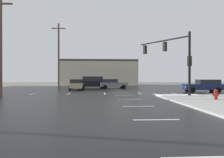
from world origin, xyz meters
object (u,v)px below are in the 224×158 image
sedan_navy (204,86)px  traffic_signal_mast (173,54)px  sedan_tan (77,84)px  utility_pole_mid (1,44)px  fire_hydrant (216,94)px  utility_pole_far (59,55)px  suv_black (92,82)px  sedan_grey (113,84)px

sedan_navy → traffic_signal_mast: bearing=45.0°
traffic_signal_mast → sedan_tan: 15.24m
sedan_navy → utility_pole_mid: (-22.20, -4.66, 4.18)m
fire_hydrant → utility_pole_far: size_ratio=0.08×
suv_black → utility_pole_far: size_ratio=0.47×
fire_hydrant → utility_pole_far: utility_pole_far is taller
fire_hydrant → suv_black: size_ratio=0.16×
traffic_signal_mast → utility_pole_mid: size_ratio=0.61×
traffic_signal_mast → fire_hydrant: 5.88m
fire_hydrant → sedan_tan: bearing=130.7°
sedan_navy → utility_pole_far: 21.55m
traffic_signal_mast → sedan_tan: bearing=11.8°
traffic_signal_mast → utility_pole_mid: (-16.60, 0.03, 0.89)m
sedan_navy → suv_black: (-14.25, 9.99, 0.24)m
sedan_navy → sedan_grey: bearing=-34.4°
traffic_signal_mast → suv_black: (-8.66, 14.68, -3.05)m
sedan_navy → sedan_tan: 17.29m
suv_black → utility_pole_mid: size_ratio=0.52×
sedan_tan → utility_pole_far: (-3.15, 2.33, 4.60)m
sedan_tan → utility_pole_mid: 12.51m
fire_hydrant → utility_pole_far: bearing=132.9°
suv_black → utility_pole_mid: utility_pole_mid is taller
fire_hydrant → sedan_grey: bearing=111.5°
suv_black → sedan_navy: bearing=139.5°
sedan_navy → sedan_tan: (-16.36, 5.58, 0.00)m
traffic_signal_mast → sedan_tan: (-10.77, 10.28, -3.29)m
traffic_signal_mast → sedan_navy: size_ratio=1.27×
sedan_navy → sedan_tan: size_ratio=1.01×
sedan_navy → sedan_tan: same height
sedan_grey → utility_pole_mid: bearing=-135.3°
sedan_grey → utility_pole_far: size_ratio=0.44×
fire_hydrant → sedan_grey: 19.23m
sedan_tan → sedan_grey: bearing=-62.2°
traffic_signal_mast → utility_pole_mid: 16.63m
traffic_signal_mast → utility_pole_far: size_ratio=0.56×
sedan_navy → sedan_tan: bearing=-13.9°
traffic_signal_mast → sedan_grey: traffic_signal_mast is taller
sedan_navy → suv_black: bearing=-30.1°
sedan_tan → utility_pole_far: 6.05m
fire_hydrant → sedan_tan: sedan_tan is taller
sedan_navy → utility_pole_mid: 23.06m
traffic_signal_mast → sedan_tan: size_ratio=1.28×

